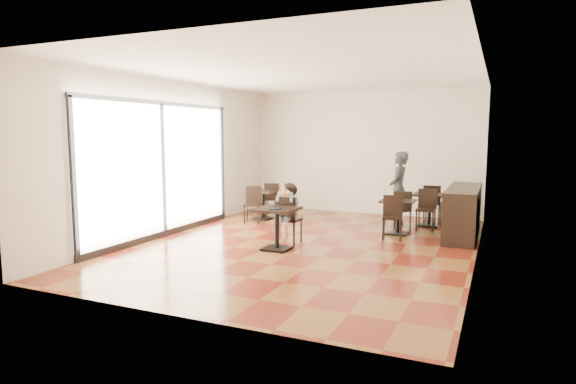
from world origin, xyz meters
The scene contains 23 objects.
floor centered at (0.00, 0.00, 0.00)m, with size 6.00×8.00×0.01m, color brown.
ceiling centered at (0.00, 0.00, 3.20)m, with size 6.00×8.00×0.01m, color white.
wall_back centered at (0.00, 4.00, 1.60)m, with size 6.00×0.01×3.20m, color white.
wall_front centered at (0.00, -4.00, 1.60)m, with size 6.00×0.01×3.20m, color white.
wall_left centered at (-3.00, 0.00, 1.60)m, with size 0.01×8.00×3.20m, color white.
wall_right centered at (3.00, 0.00, 1.60)m, with size 0.01×8.00×3.20m, color white.
storefront_window centered at (-2.97, -0.50, 1.40)m, with size 0.04×4.50×2.60m, color white.
child_table centered at (-0.34, -0.63, 0.38)m, with size 0.72×0.72×0.77m, color black, non-canonical shape.
child_chair centered at (-0.34, -0.08, 0.46)m, with size 0.41×0.41×0.92m, color black, non-canonical shape.
child centered at (-0.34, -0.08, 0.58)m, with size 0.41×0.58×1.16m, color slate, non-canonical shape.
plate centered at (-0.34, -0.73, 0.77)m, with size 0.26×0.26×0.02m, color black.
pizza_slice centered at (-0.34, -0.27, 1.00)m, with size 0.27×0.21×0.06m, color tan, non-canonical shape.
adult_patron centered at (1.22, 2.53, 0.85)m, with size 0.62×0.41×1.70m, color #323236.
cafe_table_mid centered at (1.39, 1.63, 0.36)m, with size 0.68×0.68×0.72m, color black, non-canonical shape.
cafe_table_left centered at (-1.99, 2.09, 0.35)m, with size 0.67×0.67×0.71m, color black, non-canonical shape.
cafe_table_back centered at (1.87, 2.83, 0.37)m, with size 0.70×0.70×0.74m, color black, non-canonical shape.
chair_mid_a centered at (1.39, 2.18, 0.43)m, with size 0.39×0.39×0.87m, color black, non-canonical shape.
chair_mid_b centered at (1.39, 1.08, 0.43)m, with size 0.39×0.39×0.87m, color black, non-canonical shape.
chair_left_a centered at (-1.99, 2.64, 0.43)m, with size 0.38×0.38×0.85m, color black, non-canonical shape.
chair_left_b centered at (-1.99, 1.54, 0.43)m, with size 0.38×0.38×0.85m, color black, non-canonical shape.
chair_back_a centered at (1.87, 3.38, 0.45)m, with size 0.40×0.40×0.89m, color black, non-canonical shape.
chair_back_b centered at (1.87, 2.28, 0.45)m, with size 0.40×0.40×0.89m, color black, non-canonical shape.
service_counter centered at (2.65, 2.00, 0.50)m, with size 0.60×2.40×1.00m, color black.
Camera 1 is at (3.30, -8.36, 2.09)m, focal length 30.00 mm.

